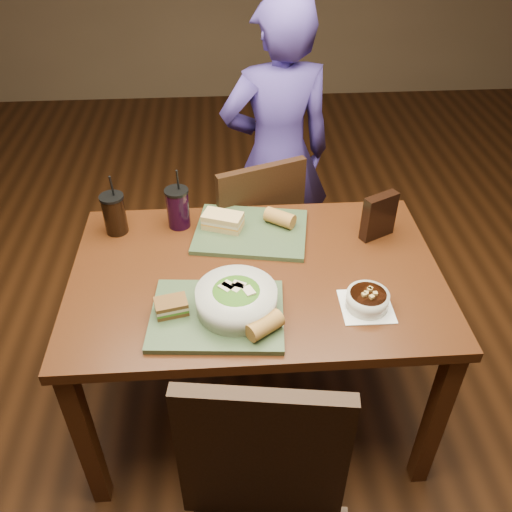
% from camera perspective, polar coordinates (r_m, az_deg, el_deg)
% --- Properties ---
extents(ground, '(6.00, 6.00, 0.00)m').
position_cam_1_polar(ground, '(2.46, 0.00, -15.22)').
color(ground, '#381C0B').
rests_on(ground, ground).
extents(dining_table, '(1.30, 0.85, 0.75)m').
position_cam_1_polar(dining_table, '(1.97, 0.00, -3.68)').
color(dining_table, '#431F0D').
rests_on(dining_table, ground).
extents(chair_far, '(0.51, 0.52, 0.91)m').
position_cam_1_polar(chair_far, '(2.50, 0.39, 2.33)').
color(chair_far, black).
rests_on(chair_far, ground).
extents(diner, '(0.59, 0.44, 1.48)m').
position_cam_1_polar(diner, '(2.64, 2.24, 10.39)').
color(diner, '#402F83').
rests_on(diner, ground).
extents(tray_near, '(0.44, 0.35, 0.02)m').
position_cam_1_polar(tray_near, '(1.74, -4.11, -6.21)').
color(tray_near, '#35482C').
rests_on(tray_near, dining_table).
extents(tray_far, '(0.47, 0.39, 0.02)m').
position_cam_1_polar(tray_far, '(2.08, -0.55, 2.60)').
color(tray_far, '#35482C').
rests_on(tray_far, dining_table).
extents(salad_bowl, '(0.26, 0.26, 0.09)m').
position_cam_1_polar(salad_bowl, '(1.71, -2.08, -4.45)').
color(salad_bowl, silver).
rests_on(salad_bowl, tray_near).
extents(soup_bowl, '(0.17, 0.17, 0.07)m').
position_cam_1_polar(soup_bowl, '(1.79, 11.64, -4.54)').
color(soup_bowl, white).
rests_on(soup_bowl, dining_table).
extents(sandwich_near, '(0.11, 0.09, 0.05)m').
position_cam_1_polar(sandwich_near, '(1.73, -8.91, -5.27)').
color(sandwich_near, '#593819').
rests_on(sandwich_near, tray_near).
extents(sandwich_far, '(0.17, 0.13, 0.06)m').
position_cam_1_polar(sandwich_far, '(2.08, -3.52, 3.72)').
color(sandwich_far, tan).
rests_on(sandwich_far, tray_far).
extents(baguette_near, '(0.13, 0.11, 0.06)m').
position_cam_1_polar(baguette_near, '(1.65, 0.92, -7.31)').
color(baguette_near, '#AD7533').
rests_on(baguette_near, tray_near).
extents(baguette_far, '(0.13, 0.12, 0.06)m').
position_cam_1_polar(baguette_far, '(2.09, 2.53, 4.03)').
color(baguette_far, '#AD7533').
rests_on(baguette_far, tray_far).
extents(cup_cola, '(0.09, 0.09, 0.25)m').
position_cam_1_polar(cup_cola, '(2.12, -14.68, 4.33)').
color(cup_cola, black).
rests_on(cup_cola, dining_table).
extents(cup_berry, '(0.09, 0.09, 0.25)m').
position_cam_1_polar(cup_berry, '(2.11, -8.21, 5.06)').
color(cup_berry, black).
rests_on(cup_berry, dining_table).
extents(chip_bag, '(0.14, 0.10, 0.18)m').
position_cam_1_polar(chip_bag, '(2.08, 12.81, 4.11)').
color(chip_bag, black).
rests_on(chip_bag, dining_table).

